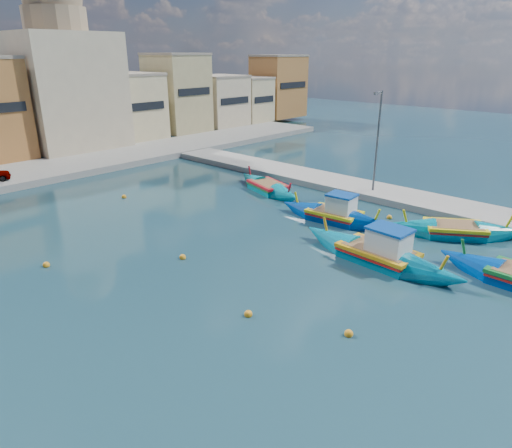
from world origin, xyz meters
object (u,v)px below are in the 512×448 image
luzzu_blue_cabin (335,216)px  luzzu_cyan_mid (268,188)px  luzzu_turquoise_cabin (378,255)px  church_block (63,74)px  quay_street_lamp (377,141)px  luzzu_cyan_south (454,231)px

luzzu_blue_cabin → luzzu_cyan_mid: bearing=74.3°
luzzu_turquoise_cabin → luzzu_blue_cabin: size_ratio=1.19×
church_block → luzzu_blue_cabin: bearing=-88.8°
church_block → quay_street_lamp: bearing=-77.7°
quay_street_lamp → luzzu_turquoise_cabin: bearing=-149.3°
luzzu_turquoise_cabin → luzzu_cyan_south: (6.55, -1.62, -0.11)m
luzzu_turquoise_cabin → luzzu_cyan_south: bearing=-13.9°
church_block → luzzu_blue_cabin: church_block is taller
luzzu_turquoise_cabin → luzzu_cyan_mid: (5.98, 13.14, -0.12)m
quay_street_lamp → luzzu_cyan_south: 9.67m
quay_street_lamp → luzzu_turquoise_cabin: size_ratio=0.79×
luzzu_turquoise_cabin → quay_street_lamp: bearing=30.7°
luzzu_cyan_mid → luzzu_turquoise_cabin: bearing=-114.5°
quay_street_lamp → luzzu_turquoise_cabin: 12.81m
luzzu_blue_cabin → luzzu_cyan_mid: 8.17m
quay_street_lamp → luzzu_blue_cabin: size_ratio=0.93×
luzzu_blue_cabin → church_block: bearing=91.2°
church_block → luzzu_cyan_mid: church_block is taller
church_block → luzzu_cyan_mid: (2.95, -27.09, -8.14)m
luzzu_blue_cabin → luzzu_cyan_south: 7.44m
luzzu_turquoise_cabin → luzzu_cyan_south: luzzu_turquoise_cabin is taller
luzzu_blue_cabin → quay_street_lamp: bearing=8.1°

